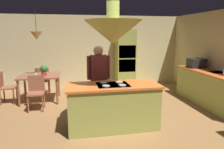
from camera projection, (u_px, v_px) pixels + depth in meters
ground at (111, 123)px, 4.52m from camera, size 8.16×8.16×0.00m
wall_back at (93, 51)px, 7.59m from camera, size 6.80×0.10×2.55m
kitchen_island at (113, 106)px, 4.24m from camera, size 1.86×0.78×0.94m
counter_run_right at (211, 89)px, 5.55m from camera, size 0.73×2.56×0.92m
oven_tower at (125, 59)px, 7.46m from camera, size 0.66×0.62×2.05m
dining_table at (40, 78)px, 5.90m from camera, size 1.10×0.93×0.76m
person_at_island at (99, 77)px, 4.74m from camera, size 0.53×0.22×1.65m
range_hood at (113, 31)px, 3.95m from camera, size 1.10×1.10×1.00m
pendant_light_over_table at (37, 36)px, 5.67m from camera, size 0.32×0.32×0.82m
chair_facing_island at (36, 90)px, 5.27m from camera, size 0.40×0.40×0.87m
chair_by_back_wall at (43, 79)px, 6.59m from camera, size 0.40×0.40×0.87m
chair_at_corner at (5, 85)px, 5.75m from camera, size 0.40×0.40×0.87m
potted_plant_on_table at (44, 70)px, 5.79m from camera, size 0.20×0.20×0.30m
cup_on_table at (36, 75)px, 5.64m from camera, size 0.07×0.07×0.09m
microwave_on_counter at (196, 63)px, 6.16m from camera, size 0.46×0.36×0.28m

